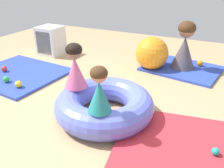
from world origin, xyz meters
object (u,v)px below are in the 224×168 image
object	(u,v)px
play_ball_green	(6,79)
play_ball_orange	(200,63)
adult_seated	(185,46)
exercise_ball_large	(152,53)
storage_cube	(50,41)
inflatable_cushion	(104,105)
child_in_teal	(99,90)
child_in_pink	(75,66)
play_ball_teal	(216,152)
play_ball_yellow	(18,84)
play_ball_red	(4,69)

from	to	relation	value
play_ball_green	play_ball_orange	bearing A→B (deg)	38.43
adult_seated	exercise_ball_large	bearing A→B (deg)	55.79
adult_seated	storage_cube	distance (m)	2.60
inflatable_cushion	child_in_teal	distance (m)	0.54
child_in_pink	exercise_ball_large	size ratio (longest dim) A/B	0.94
inflatable_cushion	child_in_pink	bearing A→B (deg)	179.92
play_ball_orange	play_ball_teal	world-z (taller)	play_ball_orange
child_in_teal	play_ball_yellow	distance (m)	1.68
storage_cube	child_in_teal	bearing A→B (deg)	-40.89
child_in_teal	adult_seated	distance (m)	2.28
storage_cube	play_ball_red	bearing A→B (deg)	-91.42
play_ball_orange	play_ball_teal	distance (m)	2.31
play_ball_red	exercise_ball_large	bearing A→B (deg)	31.65
child_in_pink	play_ball_red	distance (m)	1.82
play_ball_teal	storage_cube	distance (m)	3.72
play_ball_orange	play_ball_red	size ratio (longest dim) A/B	1.07
child_in_pink	child_in_teal	bearing A→B (deg)	48.21
child_in_teal	exercise_ball_large	xyz separation A→B (m)	(-0.12, 2.04, -0.26)
adult_seated	play_ball_green	size ratio (longest dim) A/B	8.51
adult_seated	storage_cube	size ratio (longest dim) A/B	1.42
child_in_teal	play_ball_yellow	xyz separation A→B (m)	(-1.56, 0.41, -0.45)
play_ball_green	play_ball_red	size ratio (longest dim) A/B	0.97
child_in_teal	inflatable_cushion	bearing A→B (deg)	168.12
storage_cube	exercise_ball_large	bearing A→B (deg)	3.87
play_ball_teal	adult_seated	bearing A→B (deg)	109.30
play_ball_green	exercise_ball_large	size ratio (longest dim) A/B	0.17
child_in_pink	exercise_ball_large	distance (m)	1.76
child_in_teal	play_ball_teal	distance (m)	1.20
inflatable_cushion	play_ball_red	xyz separation A→B (m)	(-2.09, 0.40, -0.07)
child_in_pink	play_ball_teal	distance (m)	1.69
adult_seated	play_ball_orange	distance (m)	0.47
storage_cube	child_in_pink	bearing A→B (deg)	-42.68
child_in_teal	play_ball_orange	xyz separation A→B (m)	(0.64, 2.44, -0.45)
play_ball_yellow	play_ball_teal	distance (m)	2.67
play_ball_red	play_ball_green	bearing A→B (deg)	-37.94
exercise_ball_large	inflatable_cushion	bearing A→B (deg)	-90.56
adult_seated	play_ball_teal	world-z (taller)	adult_seated
play_ball_green	exercise_ball_large	bearing A→B (deg)	42.26
child_in_pink	child_in_teal	size ratio (longest dim) A/B	1.13
play_ball_red	inflatable_cushion	bearing A→B (deg)	-10.76
child_in_pink	play_ball_teal	size ratio (longest dim) A/B	7.34
adult_seated	storage_cube	bearing A→B (deg)	41.14
play_ball_orange	storage_cube	bearing A→B (deg)	-169.16
adult_seated	play_ball_green	xyz separation A→B (m)	(-2.23, -1.78, -0.34)
play_ball_orange	storage_cube	xyz separation A→B (m)	(-2.84, -0.54, 0.19)
inflatable_cushion	child_in_teal	world-z (taller)	child_in_teal
child_in_pink	play_ball_orange	world-z (taller)	child_in_pink
play_ball_green	play_ball_red	distance (m)	0.46
inflatable_cushion	play_ball_orange	bearing A→B (deg)	69.69
play_ball_yellow	play_ball_teal	world-z (taller)	play_ball_yellow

